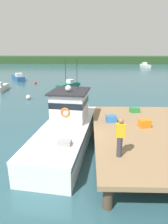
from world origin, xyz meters
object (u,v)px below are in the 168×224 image
at_px(crate_single_far, 135,110).
at_px(moored_boat_outer_mooring, 19,78).
at_px(moored_boat_mid_harbor, 69,85).
at_px(moored_boat_far_left, 145,65).
at_px(mooring_buoy_spare_mooring, 36,83).
at_px(main_fishing_boat, 68,126).
at_px(mooring_buoy_channel_marker, 28,97).
at_px(crate_stack_mid_dock, 145,123).
at_px(deckhand_by_the_boat, 120,137).
at_px(crate_single_by_cleat, 111,119).

distance_m(crate_single_far, moored_boat_outer_mooring, 25.70).
bearing_deg(crate_single_far, moored_boat_mid_harbor, 112.11).
relative_size(crate_single_far, moored_boat_far_left, 0.11).
relative_size(moored_boat_mid_harbor, mooring_buoy_spare_mooring, 10.46).
height_order(moored_boat_outer_mooring, mooring_buoy_spare_mooring, moored_boat_outer_mooring).
bearing_deg(mooring_buoy_spare_mooring, moored_boat_mid_harbor, -27.35).
height_order(main_fishing_boat, moored_boat_outer_mooring, main_fishing_boat).
bearing_deg(moored_boat_far_left, moored_boat_mid_harbor, -121.46).
height_order(mooring_buoy_spare_mooring, mooring_buoy_channel_marker, mooring_buoy_channel_marker).
height_order(main_fishing_boat, crate_single_far, main_fishing_boat).
height_order(crate_single_far, crate_stack_mid_dock, crate_stack_mid_dock).
relative_size(crate_stack_mid_dock, moored_boat_mid_harbor, 0.15).
bearing_deg(deckhand_by_the_boat, moored_boat_outer_mooring, 116.40).
xyz_separation_m(moored_boat_mid_harbor, mooring_buoy_channel_marker, (-3.74, -6.69, -0.13)).
height_order(crate_single_by_cleat, mooring_buoy_spare_mooring, crate_single_by_cleat).
xyz_separation_m(crate_single_far, deckhand_by_the_boat, (-1.87, -5.82, 0.69)).
height_order(deckhand_by_the_boat, mooring_buoy_spare_mooring, deckhand_by_the_boat).
bearing_deg(crate_single_by_cleat, deckhand_by_the_boat, -91.27).
bearing_deg(crate_stack_mid_dock, mooring_buoy_channel_marker, 132.32).
bearing_deg(crate_single_by_cleat, mooring_buoy_spare_mooring, 116.31).
xyz_separation_m(crate_stack_mid_dock, deckhand_by_the_boat, (-1.84, -3.16, 0.65)).
bearing_deg(mooring_buoy_channel_marker, deckhand_by_the_boat, -60.41).
relative_size(main_fishing_boat, deckhand_by_the_boat, 6.11).
bearing_deg(moored_boat_far_left, main_fishing_boat, -109.81).
bearing_deg(moored_boat_outer_mooring, crate_single_by_cleat, -59.63).
bearing_deg(crate_single_far, crate_single_by_cleat, -133.06).
xyz_separation_m(deckhand_by_the_boat, mooring_buoy_channel_marker, (-7.82, 13.77, -1.81)).
relative_size(moored_boat_mid_harbor, mooring_buoy_channel_marker, 8.19).
distance_m(moored_boat_outer_mooring, moored_boat_far_left, 36.79).
xyz_separation_m(crate_single_by_cleat, moored_boat_outer_mooring, (-13.30, 22.70, -0.96)).
bearing_deg(moored_boat_far_left, crate_single_far, -105.67).
bearing_deg(main_fishing_boat, moored_boat_outer_mooring, 115.13).
relative_size(moored_boat_far_left, mooring_buoy_channel_marker, 10.68).
relative_size(crate_single_by_cleat, mooring_buoy_channel_marker, 1.21).
relative_size(crate_single_by_cleat, crate_stack_mid_dock, 1.00).
xyz_separation_m(main_fishing_boat, deckhand_by_the_boat, (2.47, -3.71, 1.05)).
relative_size(moored_boat_far_left, mooring_buoy_spare_mooring, 13.65).
bearing_deg(moored_boat_far_left, deckhand_by_the_boat, -105.92).
distance_m(crate_single_by_cleat, moored_boat_mid_harbor, 17.09).
height_order(crate_stack_mid_dock, moored_boat_mid_harbor, crate_stack_mid_dock).
height_order(main_fishing_boat, crate_stack_mid_dock, main_fishing_boat).
distance_m(crate_single_far, moored_boat_mid_harbor, 15.83).
relative_size(crate_single_by_cleat, crate_single_far, 1.00).
height_order(crate_single_far, moored_boat_mid_harbor, crate_single_far).
bearing_deg(deckhand_by_the_boat, mooring_buoy_spare_mooring, 112.17).
distance_m(crate_stack_mid_dock, moored_boat_outer_mooring, 27.89).
xyz_separation_m(moored_boat_outer_mooring, mooring_buoy_channel_marker, (5.39, -12.84, -0.18)).
relative_size(crate_single_by_cleat, moored_boat_outer_mooring, 0.13).
xyz_separation_m(deckhand_by_the_boat, mooring_buoy_spare_mooring, (-9.47, 23.25, -1.86)).
xyz_separation_m(crate_single_by_cleat, moored_boat_mid_harbor, (-4.17, 16.55, -1.02)).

